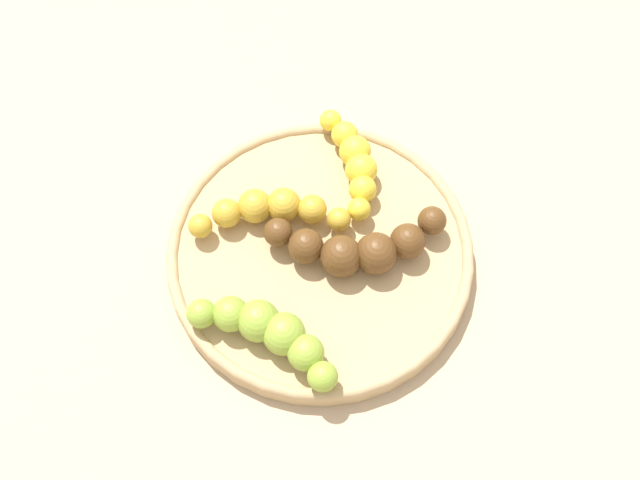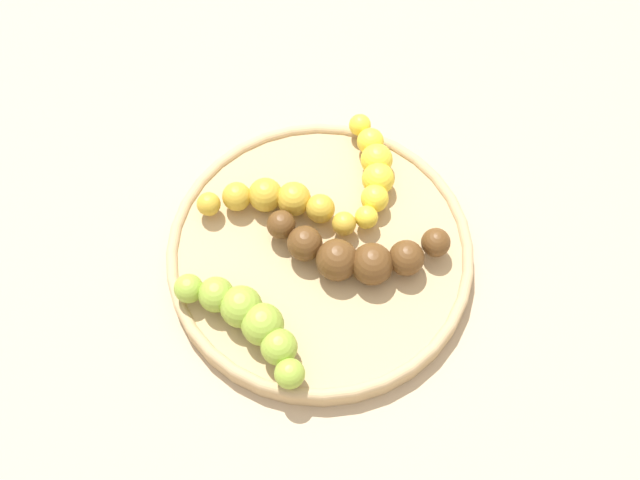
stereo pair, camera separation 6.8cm
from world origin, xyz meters
name	(u,v)px [view 1 (the left image)]	position (x,y,z in m)	size (l,w,h in m)	color
ground_plane	(320,260)	(0.00, 0.00, 0.00)	(2.40, 2.40, 0.00)	tan
fruit_bowl	(320,254)	(0.00, 0.00, 0.01)	(0.27, 0.27, 0.02)	tan
banana_overripe	(358,247)	(-0.02, -0.03, 0.04)	(0.08, 0.15, 0.04)	#593819
banana_yellow	(354,161)	(0.06, -0.06, 0.03)	(0.12, 0.05, 0.03)	yellow
banana_spotted	(269,210)	(0.05, 0.03, 0.03)	(0.07, 0.13, 0.03)	gold
banana_green	(268,332)	(-0.06, 0.07, 0.04)	(0.11, 0.09, 0.04)	#8CAD38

